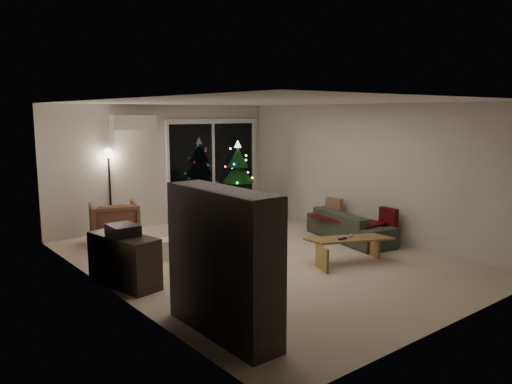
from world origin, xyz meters
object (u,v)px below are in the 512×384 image
Objects in this scene: sofa at (351,226)px; christmas_tree at (238,182)px; armchair at (114,223)px; media_cabinet at (124,260)px; bookshelf at (207,266)px; coffee_table at (349,250)px.

christmas_tree is at bearing 28.04° from sofa.
media_cabinet is at bearing 86.05° from armchair.
bookshelf is 2.12m from media_cabinet.
sofa is 1.06× the size of christmas_tree.
christmas_tree is (2.78, 0.00, 0.50)m from armchair.
coffee_table is 3.52m from christmas_tree.
sofa is (3.50, -2.51, -0.10)m from armchair.
bookshelf is 1.90× the size of armchair.
media_cabinet is 3.42m from coffee_table.
sofa is (4.30, -0.29, -0.08)m from media_cabinet.
armchair is 4.19m from coffee_table.
bookshelf is 3.36m from coffee_table.
armchair is (0.80, 2.23, 0.03)m from media_cabinet.
coffee_table is (-1.10, -0.92, -0.07)m from sofa.
sofa is at bearing 63.83° from coffee_table.
media_cabinet is (0.00, 2.08, -0.43)m from bookshelf.
armchair is 0.66× the size of coffee_table.
bookshelf is 4.39m from armchair.
media_cabinet is at bearing -148.08° from christmas_tree.
coffee_table is at bearing -96.27° from christmas_tree.
bookshelf reaches higher than coffee_table.
christmas_tree reaches higher than armchair.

